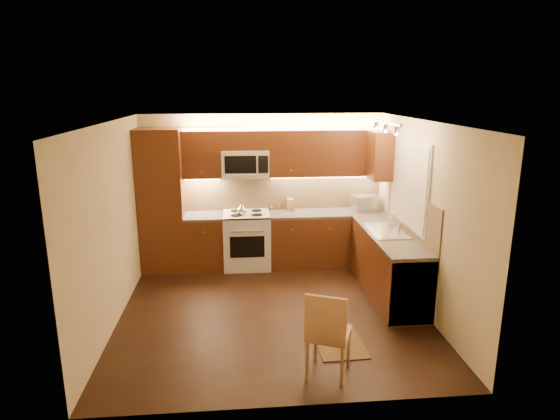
{
  "coord_description": "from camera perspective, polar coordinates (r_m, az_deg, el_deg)",
  "views": [
    {
      "loc": [
        -0.44,
        -5.83,
        2.89
      ],
      "look_at": [
        0.15,
        0.55,
        1.25
      ],
      "focal_mm": 30.42,
      "sensor_mm": 36.0,
      "label": 1
    }
  ],
  "objects": [
    {
      "name": "floor",
      "position": [
        6.52,
        -0.89,
        -11.95
      ],
      "size": [
        4.0,
        4.0,
        0.01
      ],
      "primitive_type": "cube",
      "color": "black",
      "rests_on": "ground"
    },
    {
      "name": "wall_right",
      "position": [
        6.53,
        16.85,
        -0.83
      ],
      "size": [
        0.01,
        4.0,
        2.5
      ],
      "primitive_type": "cube",
      "color": "#C5B990",
      "rests_on": "ground"
    },
    {
      "name": "wall_left",
      "position": [
        6.26,
        -19.53,
        -1.69
      ],
      "size": [
        0.01,
        4.0,
        2.5
      ],
      "primitive_type": "cube",
      "color": "#C5B990",
      "rests_on": "ground"
    },
    {
      "name": "base_cab_right",
      "position": [
        7.03,
        12.88,
        -6.5
      ],
      "size": [
        0.6,
        2.0,
        0.86
      ],
      "primitive_type": "cube",
      "color": "#46200F",
      "rests_on": "floor"
    },
    {
      "name": "wall_front",
      "position": [
        4.19,
        1.16,
        -8.7
      ],
      "size": [
        4.0,
        0.01,
        2.5
      ],
      "primitive_type": "cube",
      "color": "#C5B990",
      "rests_on": "ground"
    },
    {
      "name": "dishwasher",
      "position": [
        6.42,
        14.8,
        -8.68
      ],
      "size": [
        0.58,
        0.6,
        0.84
      ],
      "primitive_type": "cube",
      "color": "silver",
      "rests_on": "floor"
    },
    {
      "name": "window_frame",
      "position": [
        6.95,
        15.28,
        3.14
      ],
      "size": [
        0.03,
        1.44,
        1.24
      ],
      "primitive_type": "cube",
      "color": "silver",
      "rests_on": "wall_right"
    },
    {
      "name": "soap_bottle",
      "position": [
        7.32,
        13.2,
        -1.06
      ],
      "size": [
        0.09,
        0.09,
        0.18
      ],
      "primitive_type": "imported",
      "rotation": [
        0.0,
        0.0,
        -0.15
      ],
      "color": "silver",
      "rests_on": "counter_right"
    },
    {
      "name": "backsplash_back",
      "position": [
        8.04,
        0.48,
        2.23
      ],
      "size": [
        3.3,
        0.02,
        0.6
      ],
      "primitive_type": "cube",
      "color": "tan",
      "rests_on": "wall_back"
    },
    {
      "name": "spice_jar_a",
      "position": [
        8.03,
        -0.98,
        0.33
      ],
      "size": [
        0.05,
        0.05,
        0.09
      ],
      "primitive_type": "cylinder",
      "rotation": [
        0.0,
        0.0,
        0.15
      ],
      "color": "silver",
      "rests_on": "counter_back_right"
    },
    {
      "name": "rug",
      "position": [
        5.83,
        7.02,
        -15.43
      ],
      "size": [
        0.58,
        0.84,
        0.01
      ],
      "primitive_type": "cube",
      "rotation": [
        0.0,
        0.0,
        0.04
      ],
      "color": "black",
      "rests_on": "floor"
    },
    {
      "name": "sink",
      "position": [
        7.0,
        12.75,
        -1.89
      ],
      "size": [
        0.52,
        0.86,
        0.15
      ],
      "primitive_type": null,
      "color": "silver",
      "rests_on": "counter_right"
    },
    {
      "name": "counter_right",
      "position": [
        6.89,
        13.09,
        -3.0
      ],
      "size": [
        0.6,
        2.0,
        0.04
      ],
      "primitive_type": "cube",
      "color": "#353330",
      "rests_on": "base_cab_right"
    },
    {
      "name": "counter_back_right",
      "position": [
        7.93,
        5.65,
        -0.39
      ],
      "size": [
        1.92,
        0.6,
        0.04
      ],
      "primitive_type": "cube",
      "color": "#353330",
      "rests_on": "base_cab_back_right"
    },
    {
      "name": "window_blinds",
      "position": [
        6.94,
        15.12,
        3.14
      ],
      "size": [
        0.02,
        1.36,
        1.16
      ],
      "primitive_type": "cube",
      "color": "silver",
      "rests_on": "wall_right"
    },
    {
      "name": "counter_back_left",
      "position": [
        7.81,
        -9.13,
        -0.73
      ],
      "size": [
        0.62,
        0.6,
        0.04
      ],
      "primitive_type": "cube",
      "color": "#353330",
      "rests_on": "base_cab_back_left"
    },
    {
      "name": "backsplash_right",
      "position": [
        6.9,
        15.53,
        -0.36
      ],
      "size": [
        0.02,
        2.0,
        0.6
      ],
      "primitive_type": "cube",
      "color": "tan",
      "rests_on": "wall_right"
    },
    {
      "name": "base_cab_back_left",
      "position": [
        7.94,
        -9.01,
        -3.87
      ],
      "size": [
        0.62,
        0.6,
        0.86
      ],
      "primitive_type": "cube",
      "color": "#46200F",
      "rests_on": "floor"
    },
    {
      "name": "upper_cab_bridge",
      "position": [
        7.7,
        -4.25,
        8.39
      ],
      "size": [
        0.76,
        0.35,
        0.31
      ],
      "primitive_type": "cube",
      "color": "#46200F",
      "rests_on": "wall_back"
    },
    {
      "name": "faucet",
      "position": [
        7.03,
        14.18,
        -1.26
      ],
      "size": [
        0.2,
        0.04,
        0.3
      ],
      "primitive_type": null,
      "color": "silver",
      "rests_on": "counter_right"
    },
    {
      "name": "dining_chair",
      "position": [
        5.05,
        5.9,
        -14.35
      ],
      "size": [
        0.55,
        0.55,
        0.95
      ],
      "primitive_type": null,
      "rotation": [
        0.0,
        0.0,
        -0.41
      ],
      "color": "#B0804F",
      "rests_on": "floor"
    },
    {
      "name": "ceiling",
      "position": [
        5.86,
        -0.99,
        10.54
      ],
      "size": [
        4.0,
        4.0,
        0.01
      ],
      "primitive_type": "cube",
      "color": "beige",
      "rests_on": "ground"
    },
    {
      "name": "upper_cab_back_right",
      "position": [
        7.86,
        5.66,
        6.87
      ],
      "size": [
        1.92,
        0.35,
        0.75
      ],
      "primitive_type": "cube",
      "color": "#46200F",
      "rests_on": "wall_back"
    },
    {
      "name": "kettle",
      "position": [
        7.63,
        -4.62,
        0.1
      ],
      "size": [
        0.17,
        0.17,
        0.19
      ],
      "primitive_type": null,
      "rotation": [
        0.0,
        0.0,
        -0.01
      ],
      "color": "silver",
      "rests_on": "stove"
    },
    {
      "name": "knife_block",
      "position": [
        8.0,
        1.22,
        0.68
      ],
      "size": [
        0.1,
        0.15,
        0.2
      ],
      "primitive_type": "cube",
      "rotation": [
        0.0,
        0.0,
        0.09
      ],
      "color": "#B0804F",
      "rests_on": "counter_back_right"
    },
    {
      "name": "wall_back",
      "position": [
        8.01,
        -2.02,
        2.54
      ],
      "size": [
        4.0,
        0.01,
        2.5
      ],
      "primitive_type": "cube",
      "color": "#C5B990",
      "rests_on": "ground"
    },
    {
      "name": "spice_jar_c",
      "position": [
        8.05,
        1.35,
        0.37
      ],
      "size": [
        0.06,
        0.06,
        0.09
      ],
      "primitive_type": "cylinder",
      "rotation": [
        0.0,
        0.0,
        -0.2
      ],
      "color": "silver",
      "rests_on": "counter_back_right"
    },
    {
      "name": "spice_jar_d",
      "position": [
        7.93,
        1.61,
        0.16
      ],
      "size": [
        0.05,
        0.05,
        0.09
      ],
      "primitive_type": "cylinder",
      "rotation": [
        0.0,
        0.0,
        -0.34
      ],
      "color": "#9F572F",
      "rests_on": "counter_back_right"
    },
    {
      "name": "track_light_bar",
      "position": [
        6.55,
        12.61,
        10.26
      ],
      "size": [
        0.04,
        1.2,
        0.03
      ],
      "primitive_type": "cube",
      "color": "silver",
      "rests_on": "ceiling"
    },
    {
      "name": "microwave",
      "position": [
        7.73,
        -4.2,
        5.62
      ],
      "size": [
        0.76,
        0.38,
        0.44
      ],
      "primitive_type": null,
      "color": "silver",
      "rests_on": "wall_back"
    },
    {
      "name": "pantry",
      "position": [
        7.82,
        -14.04,
        1.07
      ],
      "size": [
        0.7,
        0.6,
        2.3
      ],
      "primitive_type": "cube",
      "color": "#46200F",
      "rests_on": "floor"
    },
    {
      "name": "base_cab_back_right",
      "position": [
        8.06,
        5.57,
        -3.48
      ],
      "size": [
        1.92,
        0.6,
        0.86
      ],
      "primitive_type": "cube",
      "color": "#46200F",
      "rests_on": "floor"
    },
    {
      "name": "upper_cab_back_left",
      "position": [
        7.74,
        -9.37,
        6.64
      ],
      "size": [
        0.62,
        0.35,
        0.75
      ],
      "primitive_type": "cube",
      "color": "#46200F",
      "rests_on": "wall_back"
    },
    {
      "name": "stove",
      "position": [
        7.89,
        -4.01,
        -3.61
      ],
      "size": [
        0.76,
        0.65,
        0.92
      ],
      "primitive_type": null,
      "color": "silver",
      "rests_on": "floor"
    },
    {
      "name": "toaster_oven",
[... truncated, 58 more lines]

